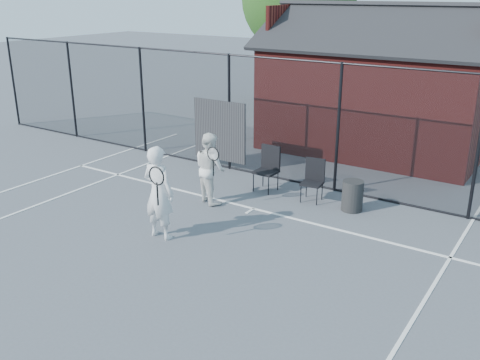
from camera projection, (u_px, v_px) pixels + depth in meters
The scene contains 9 objects.
ground at pixel (162, 265), 9.23m from camera, with size 80.00×80.00×0.00m, color #4F555A.
court_lines at pixel (105, 299), 8.19m from camera, with size 11.02×18.00×0.01m.
fence at pixel (287, 124), 12.84m from camera, with size 22.04×3.00×3.00m.
clubhouse at pixel (378, 95), 15.52m from camera, with size 6.50×4.36×4.19m.
player_front at pixel (159, 193), 9.98m from camera, with size 0.81×0.60×1.81m.
player_back at pixel (210, 168), 11.75m from camera, with size 0.95×0.86×1.58m.
chair_left at pixel (312, 181), 11.87m from camera, with size 0.45×0.47×0.94m, color black.
chair_right at pixel (266, 170), 12.47m from camera, with size 0.50×0.52×1.04m, color black.
waste_bin at pixel (352, 196), 11.42m from camera, with size 0.46×0.46×0.66m, color black.
Camera 1 is at (5.63, -6.12, 4.49)m, focal length 40.00 mm.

